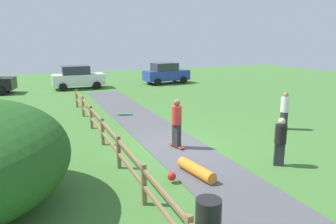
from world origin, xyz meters
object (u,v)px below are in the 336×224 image
(trash_bin, at_px, (208,219))
(parked_car_white, at_px, (78,77))
(skater_fallen, at_px, (194,170))
(parked_car_blue, at_px, (166,73))
(skateboard_loose, at_px, (125,114))
(skater_riding, at_px, (177,121))
(bystander_black, at_px, (280,140))
(bystander_white, at_px, (285,109))

(trash_bin, relative_size, parked_car_white, 0.21)
(skater_fallen, distance_m, parked_car_blue, 20.64)
(skater_fallen, bearing_deg, skateboard_loose, 89.01)
(skater_riding, height_order, skateboard_loose, skater_riding)
(parked_car_white, bearing_deg, skater_riding, -84.99)
(skater_riding, height_order, skater_fallen, skater_riding)
(trash_bin, bearing_deg, parked_car_blue, 69.62)
(bystander_black, relative_size, parked_car_blue, 0.38)
(parked_car_white, relative_size, parked_car_blue, 0.97)
(skater_riding, xyz_separation_m, skater_fallen, (-0.59, -2.62, -0.90))
(skateboard_loose, height_order, bystander_black, bystander_black)
(parked_car_blue, bearing_deg, skater_fallen, -110.11)
(skater_riding, bearing_deg, skateboard_loose, 94.19)
(skateboard_loose, xyz_separation_m, parked_car_white, (-1.03, 10.78, 0.87))
(skater_riding, distance_m, bystander_white, 5.75)
(trash_bin, height_order, parked_car_white, parked_car_white)
(skateboard_loose, bearing_deg, skater_fallen, -90.99)
(skater_fallen, distance_m, bystander_white, 7.07)
(skater_fallen, distance_m, skateboard_loose, 8.60)
(parked_car_blue, bearing_deg, parked_car_white, 179.96)
(parked_car_white, xyz_separation_m, parked_car_blue, (7.98, -0.01, 0.00))
(skateboard_loose, xyz_separation_m, bystander_black, (2.89, -8.91, 0.82))
(skater_riding, bearing_deg, parked_car_blue, 68.76)
(skater_fallen, xyz_separation_m, skateboard_loose, (0.15, 8.60, -0.11))
(bystander_black, relative_size, bystander_white, 0.93)
(parked_car_white, bearing_deg, skater_fallen, -87.39)
(skater_fallen, distance_m, bystander_black, 3.13)
(skater_fallen, height_order, parked_car_blue, parked_car_blue)
(skater_fallen, bearing_deg, bystander_black, -5.84)
(parked_car_blue, bearing_deg, skater_riding, -111.24)
(trash_bin, xyz_separation_m, skater_riding, (1.77, 5.52, 0.65))
(skater_riding, distance_m, parked_car_white, 16.81)
(trash_bin, height_order, bystander_white, bystander_white)
(parked_car_blue, bearing_deg, trash_bin, -110.38)
(skater_riding, bearing_deg, parked_car_white, 95.01)
(skateboard_loose, distance_m, parked_car_blue, 12.84)
(bystander_black, xyz_separation_m, parked_car_blue, (4.05, 19.68, 0.05))
(bystander_black, bearing_deg, parked_car_white, 101.27)
(skater_riding, height_order, parked_car_blue, skater_riding)
(skater_riding, xyz_separation_m, parked_car_white, (-1.47, 16.75, -0.14))
(bystander_white, distance_m, parked_car_blue, 16.31)
(skater_riding, bearing_deg, bystander_white, 4.52)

